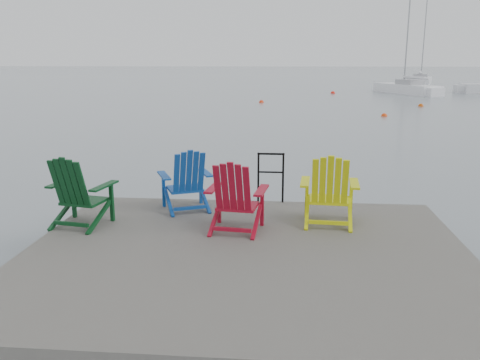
# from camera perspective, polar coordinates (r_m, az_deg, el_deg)

# --- Properties ---
(ground) EXTENTS (400.00, 400.00, 0.00)m
(ground) POSITION_cam_1_polar(r_m,az_deg,el_deg) (7.06, 0.68, -11.80)
(ground) COLOR slate
(ground) RESTS_ON ground
(dock) EXTENTS (6.00, 5.00, 1.40)m
(dock) POSITION_cam_1_polar(r_m,az_deg,el_deg) (6.92, 0.69, -9.20)
(dock) COLOR #2F2C2A
(dock) RESTS_ON ground
(handrail) EXTENTS (0.48, 0.04, 0.90)m
(handrail) POSITION_cam_1_polar(r_m,az_deg,el_deg) (9.04, 3.47, 0.83)
(handrail) COLOR black
(handrail) RESTS_ON dock
(chair_green) EXTENTS (0.99, 0.93, 1.10)m
(chair_green) POSITION_cam_1_polar(r_m,az_deg,el_deg) (8.10, -17.70, -1.19)
(chair_green) COLOR #093616
(chair_green) RESTS_ON dock
(chair_blue) EXTENTS (1.03, 0.99, 1.06)m
(chair_blue) POSITION_cam_1_polar(r_m,az_deg,el_deg) (8.58, -6.03, 0.03)
(chair_blue) COLOR navy
(chair_blue) RESTS_ON dock
(chair_red) EXTENTS (0.94, 0.88, 1.08)m
(chair_red) POSITION_cam_1_polar(r_m,az_deg,el_deg) (7.47, -0.52, -1.82)
(chair_red) COLOR maroon
(chair_red) RESTS_ON dock
(chair_yellow) EXTENTS (0.93, 0.87, 1.12)m
(chair_yellow) POSITION_cam_1_polar(r_m,az_deg,el_deg) (7.90, 10.01, -1.06)
(chair_yellow) COLOR #CCD30B
(chair_yellow) RESTS_ON dock
(sailboat_near) EXTENTS (4.70, 7.71, 10.51)m
(sailboat_near) POSITION_cam_1_polar(r_m,az_deg,el_deg) (48.00, 18.17, 9.64)
(sailboat_near) COLOR white
(sailboat_near) RESTS_ON ground
(sailboat_mid) EXTENTS (4.74, 8.95, 11.94)m
(sailboat_mid) POSITION_cam_1_polar(r_m,az_deg,el_deg) (66.34, 19.60, 10.42)
(sailboat_mid) COLOR white
(sailboat_mid) RESTS_ON ground
(buoy_a) EXTENTS (0.33, 0.33, 0.33)m
(buoy_a) POSITION_cam_1_polar(r_m,az_deg,el_deg) (28.52, 15.89, 6.90)
(buoy_a) COLOR #EA400D
(buoy_a) RESTS_ON ground
(buoy_b) EXTENTS (0.34, 0.34, 0.34)m
(buoy_b) POSITION_cam_1_polar(r_m,az_deg,el_deg) (36.28, 2.41, 8.70)
(buoy_b) COLOR #F4330E
(buoy_b) RESTS_ON ground
(buoy_c) EXTENTS (0.35, 0.35, 0.35)m
(buoy_c) POSITION_cam_1_polar(r_m,az_deg,el_deg) (35.29, 19.63, 7.80)
(buoy_c) COLOR #C34A0B
(buoy_c) RESTS_ON ground
(buoy_d) EXTENTS (0.40, 0.40, 0.40)m
(buoy_d) POSITION_cam_1_polar(r_m,az_deg,el_deg) (46.59, 10.38, 9.55)
(buoy_d) COLOR red
(buoy_d) RESTS_ON ground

